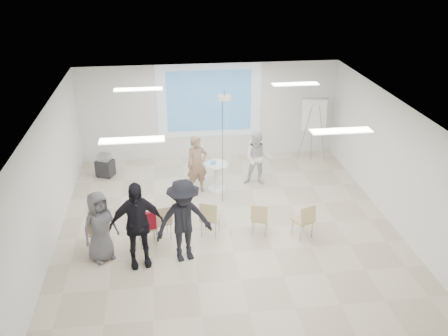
{
  "coord_description": "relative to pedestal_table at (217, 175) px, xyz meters",
  "views": [
    {
      "loc": [
        -1.38,
        -10.23,
        6.32
      ],
      "look_at": [
        0.0,
        0.8,
        1.25
      ],
      "focal_mm": 40.0,
      "sensor_mm": 36.0,
      "label": 1
    }
  ],
  "objects": [
    {
      "name": "chair_right_far",
      "position": [
        1.74,
        -2.7,
        0.06
      ],
      "size": [
        0.53,
        0.55,
        0.87
      ],
      "rotation": [
        0.0,
        0.0,
        0.37
      ],
      "color": "tan",
      "rests_on": "floor"
    },
    {
      "name": "controller_left",
      "position": [
        -0.35,
        0.24,
        0.75
      ],
      "size": [
        0.08,
        0.14,
        0.04
      ],
      "primitive_type": "cube",
      "rotation": [
        0.0,
        0.0,
        0.28
      ],
      "color": "white",
      "rests_on": "player_left"
    },
    {
      "name": "pedestal_table",
      "position": [
        0.0,
        0.0,
        0.0
      ],
      "size": [
        0.74,
        0.74,
        0.82
      ],
      "rotation": [
        0.0,
        0.0,
        -0.13
      ],
      "color": "white",
      "rests_on": "floor"
    },
    {
      "name": "fluor_panel_se",
      "position": [
        2.04,
        -3.59,
        2.52
      ],
      "size": [
        1.2,
        0.3,
        0.02
      ],
      "primitive_type": "cube",
      "color": "white",
      "rests_on": "ceiling"
    },
    {
      "name": "fluor_panel_ne",
      "position": [
        2.04,
        -0.09,
        2.52
      ],
      "size": [
        1.2,
        0.3,
        0.02
      ],
      "primitive_type": "cube",
      "color": "white",
      "rests_on": "ceiling"
    },
    {
      "name": "player_right",
      "position": [
        1.18,
        0.26,
        0.41
      ],
      "size": [
        0.99,
        0.87,
        1.74
      ],
      "primitive_type": "imported",
      "rotation": [
        0.0,
        0.0,
        -0.27
      ],
      "color": "white",
      "rests_on": "floor"
    },
    {
      "name": "chair_right_inner",
      "position": [
        0.73,
        -2.45,
        0.03
      ],
      "size": [
        0.49,
        0.51,
        0.82
      ],
      "rotation": [
        0.0,
        0.0,
        -0.32
      ],
      "color": "tan",
      "rests_on": "floor"
    },
    {
      "name": "audience_left",
      "position": [
        -2.03,
        -3.26,
        0.65
      ],
      "size": [
        1.4,
        0.98,
        2.21
      ],
      "primitive_type": "imported",
      "rotation": [
        0.0,
        0.0,
        0.17
      ],
      "color": "black",
      "rests_on": "floor"
    },
    {
      "name": "chair_left_mid",
      "position": [
        -1.85,
        -2.57,
        0.08
      ],
      "size": [
        0.49,
        0.52,
        0.91
      ],
      "rotation": [
        0.0,
        0.0,
        0.17
      ],
      "color": "tan",
      "rests_on": "floor"
    },
    {
      "name": "chair_left_inner",
      "position": [
        -1.51,
        -2.35,
        0.06
      ],
      "size": [
        0.51,
        0.53,
        0.88
      ],
      "rotation": [
        0.0,
        0.0,
        0.25
      ],
      "color": "tan",
      "rests_on": "floor"
    },
    {
      "name": "fluor_panel_sw",
      "position": [
        -1.96,
        -3.59,
        2.52
      ],
      "size": [
        1.2,
        0.3,
        0.02
      ],
      "primitive_type": "cube",
      "color": "white",
      "rests_on": "ceiling"
    },
    {
      "name": "ceiling_projector",
      "position": [
        0.14,
        -0.59,
        2.23
      ],
      "size": [
        0.3,
        0.25,
        3.0
      ],
      "color": "white",
      "rests_on": "ceiling"
    },
    {
      "name": "chair_center",
      "position": [
        -0.43,
        -2.35,
        0.07
      ],
      "size": [
        0.55,
        0.57,
        0.89
      ],
      "rotation": [
        0.0,
        0.0,
        -0.35
      ],
      "color": "tan",
      "rests_on": "floor"
    },
    {
      "name": "player_left",
      "position": [
        -0.53,
        -0.01,
        0.46
      ],
      "size": [
        0.77,
        0.62,
        1.83
      ],
      "primitive_type": "imported",
      "rotation": [
        0.0,
        0.0,
        0.28
      ],
      "color": "#916E59",
      "rests_on": "floor"
    },
    {
      "name": "chair_far_left",
      "position": [
        -2.9,
        -2.64,
        0.12
      ],
      "size": [
        0.52,
        0.55,
        0.97
      ],
      "rotation": [
        0.0,
        0.0,
        0.16
      ],
      "color": "tan",
      "rests_on": "floor"
    },
    {
      "name": "projection_image",
      "position": [
        0.04,
        2.38,
        1.4
      ],
      "size": [
        2.6,
        0.01,
        1.9
      ],
      "primitive_type": "cube",
      "color": "teal",
      "rests_on": "wall_back"
    },
    {
      "name": "red_jacket",
      "position": [
        -1.86,
        -2.71,
        0.27
      ],
      "size": [
        0.44,
        0.17,
        0.41
      ],
      "primitive_type": "cube",
      "rotation": [
        0.0,
        0.0,
        0.17
      ],
      "color": "maroon",
      "rests_on": "chair_left_mid"
    },
    {
      "name": "wall_right",
      "position": [
        4.09,
        -2.09,
        1.05
      ],
      "size": [
        0.1,
        9.0,
        3.0
      ],
      "primitive_type": "cube",
      "color": "silver",
      "rests_on": "floor"
    },
    {
      "name": "flipchart_easel",
      "position": [
        3.18,
        1.67,
        1.06
      ],
      "size": [
        0.88,
        0.68,
        2.05
      ],
      "rotation": [
        0.0,
        0.0,
        -0.19
      ],
      "color": "gray",
      "rests_on": "floor"
    },
    {
      "name": "av_cart",
      "position": [
        -3.14,
        1.3,
        -0.13
      ],
      "size": [
        0.59,
        0.54,
        0.71
      ],
      "rotation": [
        0.0,
        0.0,
        -0.43
      ],
      "color": "black",
      "rests_on": "floor"
    },
    {
      "name": "ceiling",
      "position": [
        0.04,
        -2.09,
        2.6
      ],
      "size": [
        8.0,
        9.0,
        0.1
      ],
      "primitive_type": "cube",
      "color": "white",
      "rests_on": "wall_back"
    },
    {
      "name": "audience_outer",
      "position": [
        -2.83,
        -2.96,
        0.44
      ],
      "size": [
        1.05,
        0.97,
        1.8
      ],
      "primitive_type": "imported",
      "rotation": [
        0.0,
        0.0,
        0.61
      ],
      "color": "slate",
      "rests_on": "floor"
    },
    {
      "name": "fluor_panel_nw",
      "position": [
        -1.96,
        -0.09,
        2.52
      ],
      "size": [
        1.2,
        0.3,
        0.02
      ],
      "primitive_type": "cube",
      "color": "white",
      "rests_on": "ceiling"
    },
    {
      "name": "laptop",
      "position": [
        -1.53,
        -2.26,
        0.02
      ],
      "size": [
        0.37,
        0.31,
        0.03
      ],
      "primitive_type": "imported",
      "rotation": [
        0.0,
        0.0,
        3.39
      ],
      "color": "black",
      "rests_on": "chair_left_inner"
    },
    {
      "name": "projection_halo",
      "position": [
        0.04,
        2.4,
        1.4
      ],
      "size": [
        3.2,
        0.01,
        2.3
      ],
      "primitive_type": "cube",
      "color": "silver",
      "rests_on": "wall_back"
    },
    {
      "name": "wall_back",
      "position": [
        0.04,
        2.46,
        1.05
      ],
      "size": [
        8.0,
        0.1,
        3.0
      ],
      "primitive_type": "cube",
      "color": "silver",
      "rests_on": "floor"
    },
    {
      "name": "floor",
      "position": [
        0.04,
        -2.09,
        -0.5
      ],
      "size": [
        8.0,
        9.0,
        0.1
      ],
      "primitive_type": "cube",
      "color": "beige",
      "rests_on": "ground"
    },
    {
      "name": "audience_mid",
      "position": [
        -1.05,
        -3.18,
        0.62
      ],
      "size": [
        1.53,
        1.07,
        2.14
      ],
      "primitive_type": "imported",
      "rotation": [
        0.0,
        0.0,
        0.25
      ],
      "color": "black",
      "rests_on": "floor"
    },
    {
      "name": "wall_left",
      "position": [
        -4.01,
        -2.09,
        1.05
      ],
      "size": [
        0.1,
        9.0,
        3.0
      ],
      "primitive_type": "cube",
      "color": "silver",
      "rests_on": "floor"
    },
    {
      "name": "controller_right",
      "position": [
        1.0,
        0.51,
        0.72
      ],
      "size": [
        0.06,
        0.11,
        0.04
      ],
      "primitive_type": "cube",
      "rotation": [
        0.0,
        0.0,
        -0.27
      ],
      "color": "white",
      "rests_on": "player_right"
    }
  ]
}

